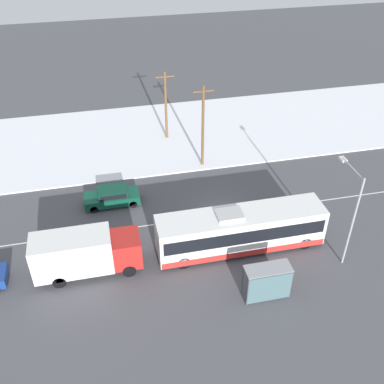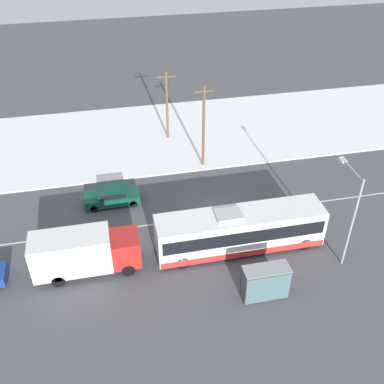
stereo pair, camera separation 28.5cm
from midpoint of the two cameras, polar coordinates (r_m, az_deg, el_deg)
name	(u,v)px [view 1 (the left image)]	position (r m, az deg, el deg)	size (l,w,h in m)	color
ground_plane	(221,215)	(35.62, 3.47, -2.94)	(120.00, 120.00, 0.00)	#4C4C51
snow_lot	(185,133)	(46.89, -1.10, 7.55)	(80.00, 14.59, 0.12)	white
lane_marking_center	(221,215)	(35.62, 3.47, -2.93)	(60.00, 0.12, 0.00)	silver
city_bus	(240,230)	(31.82, 5.92, -4.84)	(11.86, 2.57, 3.31)	white
box_truck	(84,253)	(30.66, -13.76, -7.48)	(7.05, 2.30, 3.16)	silver
sedan_car	(112,196)	(36.80, -10.32, -0.50)	(4.40, 1.80, 1.48)	#0F4733
pedestrian_at_stop	(273,272)	(29.96, 10.00, -9.98)	(0.61, 0.27, 1.70)	#23232D
bus_shelter	(269,280)	(28.56, 9.45, -10.93)	(2.92, 1.20, 2.40)	gray
streetlamp	(351,205)	(30.83, 19.28, -1.60)	(0.36, 2.99, 7.05)	#9EA3A8
utility_pole_roadside	(203,126)	(39.51, 1.18, 8.40)	(1.80, 0.24, 7.78)	brown
utility_pole_snowlot	(166,105)	(44.34, -3.53, 10.99)	(1.80, 0.24, 7.03)	brown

